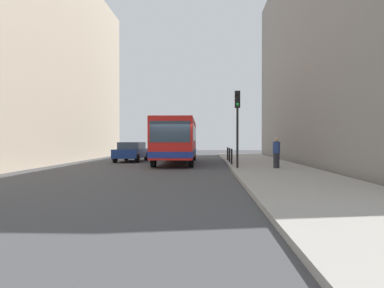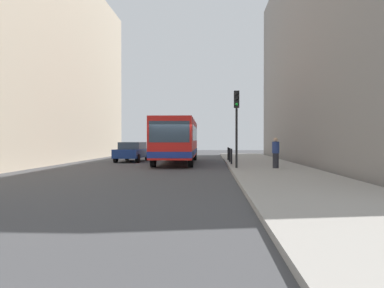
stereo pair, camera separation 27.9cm
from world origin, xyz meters
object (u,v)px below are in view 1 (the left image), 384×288
at_px(bollard_far, 228,154).
at_px(pedestrian_near_signal, 276,153).
at_px(traffic_light, 237,114).
at_px(bollard_mid, 229,155).
at_px(bus, 177,139).
at_px(car_beside_bus, 132,151).
at_px(bollard_near, 232,156).

relative_size(bollard_far, pedestrian_near_signal, 0.59).
bearing_deg(traffic_light, bollard_mid, 91.07).
bearing_deg(bollard_mid, bus, 166.37).
xyz_separation_m(bus, car_beside_bus, (-3.63, 1.88, -0.94)).
height_order(bollard_near, pedestrian_near_signal, pedestrian_near_signal).
bearing_deg(bollard_far, bollard_near, -90.00).
height_order(bollard_mid, bollard_far, same).
bearing_deg(bollard_near, bollard_mid, 90.00).
bearing_deg(bollard_far, bollard_mid, -90.00).
height_order(bus, bollard_far, bus).
distance_m(traffic_light, bollard_near, 3.93).
height_order(bollard_near, bollard_far, same).
xyz_separation_m(traffic_light, bollard_near, (-0.10, 3.12, -2.38)).
bearing_deg(bollard_near, bollard_far, 90.00).
bearing_deg(pedestrian_near_signal, car_beside_bus, -125.29).
height_order(car_beside_bus, bollard_mid, car_beside_bus).
bearing_deg(bollard_far, traffic_light, -89.25).
bearing_deg(pedestrian_near_signal, bollard_mid, -152.64).
relative_size(bollard_mid, bollard_far, 1.00).
relative_size(bollard_near, bollard_mid, 1.00).
bearing_deg(bollard_mid, bollard_far, 90.00).
bearing_deg(bollard_mid, bollard_near, -90.00).
bearing_deg(bollard_far, pedestrian_near_signal, -74.20).
bearing_deg(pedestrian_near_signal, traffic_light, -85.36).
xyz_separation_m(bollard_near, bollard_mid, (0.00, 2.24, 0.00)).
distance_m(bollard_near, pedestrian_near_signal, 3.84).
bearing_deg(traffic_light, bollard_near, 91.84).
relative_size(bollard_near, bollard_far, 1.00).
xyz_separation_m(traffic_light, bollard_mid, (-0.10, 5.36, -2.38)).
distance_m(bus, bollard_mid, 3.92).
distance_m(bus, pedestrian_near_signal, 8.59).
xyz_separation_m(bollard_far, pedestrian_near_signal, (2.16, -7.63, 0.32)).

